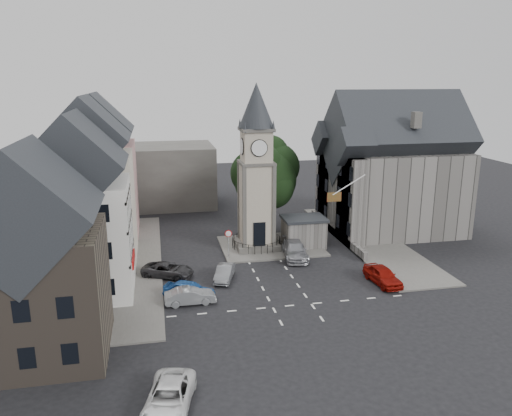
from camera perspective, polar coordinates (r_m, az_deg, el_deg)
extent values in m
plane|color=black|center=(43.29, 2.17, -7.98)|extent=(120.00, 120.00, 0.00)
cube|color=#595651|center=(47.86, -14.38, -6.09)|extent=(6.00, 30.00, 0.14)
cube|color=#595651|center=(54.13, 12.60, -3.54)|extent=(6.00, 26.00, 0.14)
cube|color=#595651|center=(50.86, 1.69, -4.36)|extent=(10.00, 8.00, 0.16)
cube|color=silver|center=(38.44, 4.14, -11.05)|extent=(20.00, 8.00, 0.01)
cube|color=#4C4944|center=(50.47, 0.03, -4.18)|extent=(4.20, 4.20, 0.70)
torus|color=black|center=(50.24, 0.03, -3.40)|extent=(4.86, 4.86, 0.06)
cube|color=#AD9D8B|center=(49.24, 0.03, 0.61)|extent=(3.00, 3.00, 8.00)
cube|color=black|center=(48.64, 0.38, -3.00)|extent=(1.20, 0.25, 2.40)
cube|color=#4C4944|center=(48.42, 0.03, 5.21)|extent=(3.30, 3.30, 0.25)
cube|color=#AD9D8B|center=(48.18, 0.03, 7.09)|extent=(2.70, 2.70, 3.20)
cylinder|color=white|center=(46.82, 0.38, 6.86)|extent=(1.50, 0.12, 1.50)
cube|color=#4C4944|center=(48.00, 0.03, 8.98)|extent=(3.10, 3.10, 0.30)
cone|color=#202429|center=(47.83, 0.03, 11.66)|extent=(3.40, 3.40, 4.20)
cube|color=#575450|center=(50.82, 5.46, -2.87)|extent=(4.00, 3.00, 2.80)
cube|color=#202429|center=(50.37, 5.51, -1.19)|extent=(4.30, 3.30, 0.25)
cylinder|color=black|center=(55.00, 1.03, -0.57)|extent=(0.70, 0.70, 4.40)
cylinder|color=black|center=(47.33, -3.17, -4.35)|extent=(0.10, 0.10, 2.50)
cone|color=#A50C0C|center=(46.84, -3.17, -2.95)|extent=(0.70, 0.06, 0.70)
cone|color=white|center=(46.82, -3.17, -2.96)|extent=(0.54, 0.04, 0.54)
cube|color=tan|center=(56.34, -17.32, 2.05)|extent=(7.50, 7.00, 10.00)
cube|color=beige|center=(48.59, -18.18, 0.04)|extent=(7.50, 7.00, 10.00)
cube|color=silver|center=(41.09, -19.31, -3.40)|extent=(7.50, 7.00, 9.00)
cube|color=#4C4239|center=(33.22, -23.80, -9.06)|extent=(8.00, 7.00, 8.00)
cube|color=#4C4944|center=(68.03, -13.39, 3.55)|extent=(20.00, 10.00, 8.00)
cube|color=#575450|center=(57.28, 15.30, 1.89)|extent=(14.00, 10.00, 9.00)
cube|color=#575450|center=(51.63, 10.86, 0.78)|extent=(1.60, 4.40, 9.00)
cube|color=#575450|center=(57.99, 8.27, 2.41)|extent=(1.60, 4.40, 9.00)
cube|color=#575450|center=(54.73, 9.10, -2.75)|extent=(0.40, 16.00, 0.90)
cylinder|color=white|center=(47.26, 10.58, 2.62)|extent=(3.17, 0.10, 1.89)
plane|color=#B21414|center=(46.99, 8.93, 1.25)|extent=(1.40, 0.00, 1.40)
imported|color=#1D52A0|center=(39.60, -7.65, -9.25)|extent=(4.35, 3.30, 1.38)
imported|color=#9B9FA2|center=(38.70, -7.53, -9.93)|extent=(3.89, 1.46, 1.27)
imported|color=#29292B|center=(43.91, -10.05, -7.00)|extent=(4.91, 3.62, 1.24)
imported|color=gray|center=(42.77, -3.63, -7.40)|extent=(2.37, 3.91, 1.22)
imported|color=#95979D|center=(47.81, 4.46, -4.80)|extent=(2.79, 5.45, 1.52)
imported|color=maroon|center=(43.14, 14.28, -7.47)|extent=(2.15, 4.47, 1.47)
imported|color=silver|center=(27.84, -9.92, -20.61)|extent=(3.31, 5.30, 1.37)
imported|color=beige|center=(54.85, 11.62, -2.45)|extent=(0.59, 0.39, 1.60)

